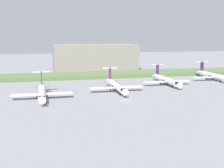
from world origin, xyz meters
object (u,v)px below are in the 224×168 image
at_px(regional_jet_fifth, 212,75).
at_px(safety_cone_front_marker, 36,108).
at_px(regional_jet_fourth, 165,80).
at_px(regional_jet_second, 42,91).
at_px(regional_jet_third, 115,85).

relative_size(regional_jet_fifth, safety_cone_front_marker, 56.36).
height_order(regional_jet_fourth, regional_jet_fifth, same).
bearing_deg(regional_jet_fourth, safety_cone_front_marker, -150.25).
relative_size(regional_jet_second, regional_jet_third, 1.00).
relative_size(regional_jet_third, regional_jet_fourth, 1.00).
xyz_separation_m(regional_jet_third, regional_jet_fifth, (57.91, 18.36, 0.00)).
relative_size(regional_jet_third, regional_jet_fifth, 1.00).
height_order(regional_jet_third, regional_jet_fifth, same).
height_order(regional_jet_second, regional_jet_third, same).
bearing_deg(safety_cone_front_marker, regional_jet_fourth, 29.75).
distance_m(regional_jet_third, regional_jet_fourth, 29.26).
relative_size(regional_jet_third, safety_cone_front_marker, 56.36).
xyz_separation_m(regional_jet_fourth, safety_cone_front_marker, (-60.58, -34.63, -2.26)).
relative_size(regional_jet_second, safety_cone_front_marker, 56.36).
distance_m(regional_jet_second, regional_jet_fifth, 92.46).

